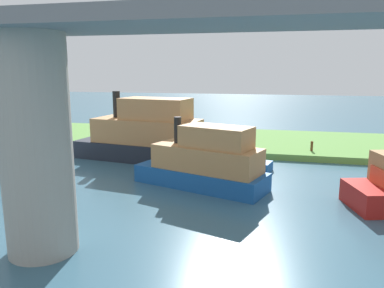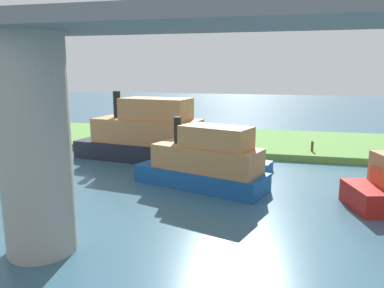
{
  "view_description": "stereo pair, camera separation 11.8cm",
  "coord_description": "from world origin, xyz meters",
  "px_view_note": "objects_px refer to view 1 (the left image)",
  "views": [
    {
      "loc": [
        -6.17,
        28.57,
        6.79
      ],
      "look_at": [
        -0.66,
        5.0,
        2.0
      ],
      "focal_mm": 35.05,
      "sensor_mm": 36.0,
      "label": 1
    },
    {
      "loc": [
        -6.28,
        28.55,
        6.79
      ],
      "look_at": [
        -0.66,
        5.0,
        2.0
      ],
      "focal_mm": 35.05,
      "sensor_mm": 36.0,
      "label": 2
    }
  ],
  "objects_px": {
    "bridge_pylon": "(36,147)",
    "motorboat_white": "(239,162)",
    "mooring_post": "(312,146)",
    "skiff_small": "(145,135)",
    "person_on_bank": "(195,135)",
    "pontoon_yellow": "(204,162)"
  },
  "relations": [
    {
      "from": "bridge_pylon",
      "to": "motorboat_white",
      "type": "relative_size",
      "value": 1.84
    },
    {
      "from": "bridge_pylon",
      "to": "mooring_post",
      "type": "distance_m",
      "value": 22.0
    },
    {
      "from": "skiff_small",
      "to": "bridge_pylon",
      "type": "bearing_deg",
      "value": 95.4
    },
    {
      "from": "person_on_bank",
      "to": "mooring_post",
      "type": "height_order",
      "value": "person_on_bank"
    },
    {
      "from": "person_on_bank",
      "to": "bridge_pylon",
      "type": "bearing_deg",
      "value": 85.92
    },
    {
      "from": "person_on_bank",
      "to": "motorboat_white",
      "type": "relative_size",
      "value": 0.32
    },
    {
      "from": "skiff_small",
      "to": "person_on_bank",
      "type": "bearing_deg",
      "value": -119.26
    },
    {
      "from": "skiff_small",
      "to": "pontoon_yellow",
      "type": "bearing_deg",
      "value": 135.29
    },
    {
      "from": "mooring_post",
      "to": "skiff_small",
      "type": "height_order",
      "value": "skiff_small"
    },
    {
      "from": "person_on_bank",
      "to": "mooring_post",
      "type": "bearing_deg",
      "value": 172.15
    },
    {
      "from": "pontoon_yellow",
      "to": "mooring_post",
      "type": "bearing_deg",
      "value": -125.5
    },
    {
      "from": "person_on_bank",
      "to": "motorboat_white",
      "type": "xyz_separation_m",
      "value": [
        -4.53,
        6.18,
        -0.7
      ]
    },
    {
      "from": "person_on_bank",
      "to": "pontoon_yellow",
      "type": "height_order",
      "value": "pontoon_yellow"
    },
    {
      "from": "person_on_bank",
      "to": "mooring_post",
      "type": "xyz_separation_m",
      "value": [
        -9.74,
        1.34,
        -0.31
      ]
    },
    {
      "from": "bridge_pylon",
      "to": "pontoon_yellow",
      "type": "bearing_deg",
      "value": -115.53
    },
    {
      "from": "pontoon_yellow",
      "to": "skiff_small",
      "type": "distance_m",
      "value": 8.19
    },
    {
      "from": "mooring_post",
      "to": "skiff_small",
      "type": "xyz_separation_m",
      "value": [
        12.58,
        3.73,
        1.04
      ]
    },
    {
      "from": "person_on_bank",
      "to": "pontoon_yellow",
      "type": "relative_size",
      "value": 0.17
    },
    {
      "from": "mooring_post",
      "to": "skiff_small",
      "type": "bearing_deg",
      "value": 16.52
    },
    {
      "from": "pontoon_yellow",
      "to": "motorboat_white",
      "type": "relative_size",
      "value": 1.89
    },
    {
      "from": "bridge_pylon",
      "to": "motorboat_white",
      "type": "xyz_separation_m",
      "value": [
        -5.96,
        -13.86,
        -3.55
      ]
    },
    {
      "from": "person_on_bank",
      "to": "pontoon_yellow",
      "type": "distance_m",
      "value": 11.23
    }
  ]
}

